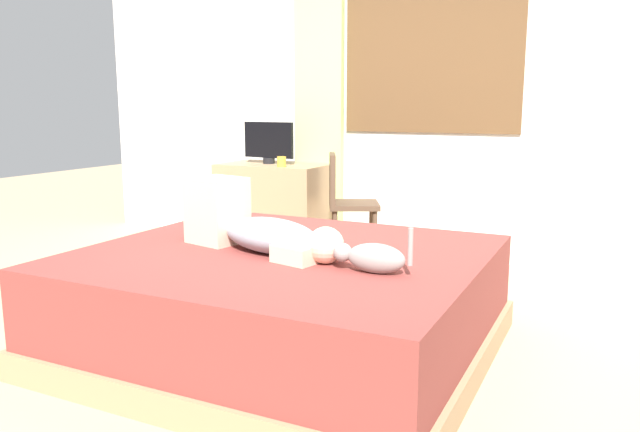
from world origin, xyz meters
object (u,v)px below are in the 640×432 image
(tv_monitor, at_px, (269,142))
(cup, at_px, (282,162))
(bed, at_px, (285,301))
(cat, at_px, (372,257))
(person_lying, at_px, (256,227))
(chair_by_desk, at_px, (345,199))
(desk, at_px, (275,207))

(tv_monitor, xyz_separation_m, cup, (0.24, -0.20, -0.14))
(tv_monitor, height_order, cup, tv_monitor)
(bed, distance_m, cup, 2.04)
(cat, bearing_deg, person_lying, 167.61)
(tv_monitor, bearing_deg, cup, -40.42)
(cat, height_order, chair_by_desk, chair_by_desk)
(cat, height_order, cup, cup)
(person_lying, relative_size, cup, 11.17)
(tv_monitor, bearing_deg, bed, -57.52)
(chair_by_desk, bearing_deg, cat, -63.28)
(cat, bearing_deg, cup, 128.65)
(bed, bearing_deg, chair_by_desk, 104.17)
(bed, xyz_separation_m, desk, (-1.16, 1.91, 0.11))
(cat, xyz_separation_m, cup, (-1.52, 1.90, 0.19))
(desk, relative_size, tv_monitor, 1.87)
(bed, height_order, desk, desk)
(cat, relative_size, desk, 0.40)
(cat, distance_m, tv_monitor, 2.76)
(bed, xyz_separation_m, chair_by_desk, (-0.45, 1.77, 0.25))
(person_lying, bearing_deg, cat, -12.39)
(person_lying, xyz_separation_m, chair_by_desk, (-0.31, 1.81, -0.13))
(bed, xyz_separation_m, tv_monitor, (-1.22, 1.91, 0.66))
(bed, bearing_deg, cup, 119.80)
(person_lying, relative_size, cat, 2.63)
(bed, height_order, tv_monitor, tv_monitor)
(cat, bearing_deg, tv_monitor, 129.89)
(bed, height_order, chair_by_desk, chair_by_desk)
(cup, bearing_deg, desk, 132.05)
(cat, xyz_separation_m, tv_monitor, (-1.75, 2.10, 0.33))
(desk, relative_size, cup, 10.69)
(person_lying, bearing_deg, cup, 115.74)
(person_lying, relative_size, chair_by_desk, 1.09)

